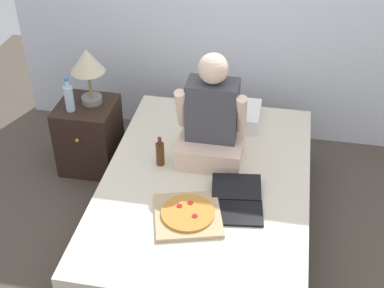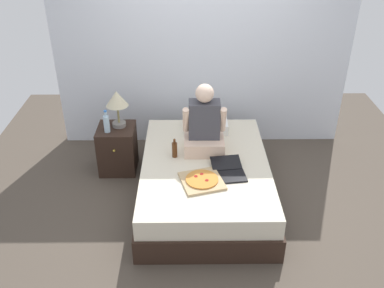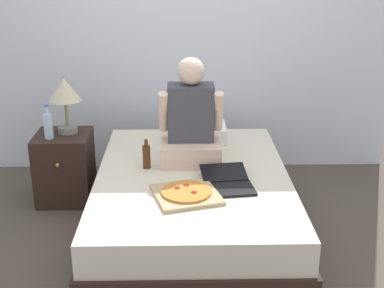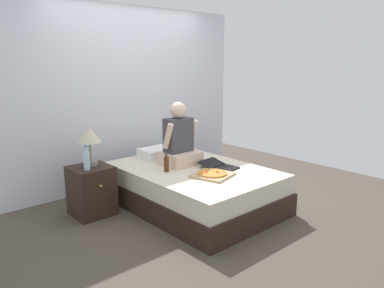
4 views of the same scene
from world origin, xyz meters
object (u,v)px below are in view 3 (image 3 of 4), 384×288
at_px(bed, 193,204).
at_px(nightstand_left, 65,167).
at_px(pizza_box, 186,194).
at_px(beer_bottle_on_bed, 147,156).
at_px(water_bottle, 48,125).
at_px(lamp_on_left_nightstand, 65,94).
at_px(person_seated, 191,124).
at_px(laptop, 228,184).

bearing_deg(bed, nightstand_left, 149.97).
relative_size(pizza_box, beer_bottle_on_bed, 2.24).
xyz_separation_m(water_bottle, pizza_box, (1.08, -0.89, -0.18)).
relative_size(lamp_on_left_nightstand, person_seated, 0.58).
bearing_deg(nightstand_left, pizza_box, -44.34).
relative_size(lamp_on_left_nightstand, beer_bottle_on_bed, 2.05).
bearing_deg(water_bottle, bed, -24.57).
height_order(bed, pizza_box, pizza_box).
relative_size(bed, water_bottle, 7.31).
bearing_deg(nightstand_left, person_seated, -18.23).
bearing_deg(person_seated, bed, -88.46).
xyz_separation_m(lamp_on_left_nightstand, beer_bottle_on_bed, (0.67, -0.55, -0.33)).
height_order(nightstand_left, pizza_box, nightstand_left).
distance_m(lamp_on_left_nightstand, water_bottle, 0.28).
xyz_separation_m(nightstand_left, person_seated, (1.04, -0.34, 0.49)).
bearing_deg(person_seated, nightstand_left, 161.77).
bearing_deg(pizza_box, laptop, 27.61).
xyz_separation_m(water_bottle, laptop, (1.36, -0.74, -0.18)).
xyz_separation_m(bed, water_bottle, (-1.13, 0.52, 0.45)).
bearing_deg(water_bottle, pizza_box, -39.40).
bearing_deg(laptop, beer_bottle_on_bed, 149.60).
height_order(bed, nightstand_left, nightstand_left).
xyz_separation_m(lamp_on_left_nightstand, pizza_box, (0.96, -1.03, -0.40)).
bearing_deg(water_bottle, nightstand_left, 48.35).
distance_m(nightstand_left, pizza_box, 1.41).
relative_size(nightstand_left, water_bottle, 2.09).
bearing_deg(laptop, pizza_box, -152.39).
relative_size(nightstand_left, laptop, 1.27).
bearing_deg(nightstand_left, bed, -30.03).
distance_m(person_seated, laptop, 0.60).
relative_size(nightstand_left, pizza_box, 1.17).
xyz_separation_m(lamp_on_left_nightstand, laptop, (1.24, -0.88, -0.40)).
xyz_separation_m(laptop, beer_bottle_on_bed, (-0.56, 0.33, 0.07)).
bearing_deg(beer_bottle_on_bed, water_bottle, 152.81).
xyz_separation_m(nightstand_left, pizza_box, (1.00, -0.98, 0.22)).
bearing_deg(laptop, water_bottle, 151.45).
xyz_separation_m(nightstand_left, lamp_on_left_nightstand, (0.04, 0.05, 0.61)).
height_order(water_bottle, person_seated, person_seated).
relative_size(person_seated, beer_bottle_on_bed, 3.55).
relative_size(person_seated, pizza_box, 1.58).
bearing_deg(laptop, lamp_on_left_nightstand, 144.64).
relative_size(lamp_on_left_nightstand, laptop, 0.99).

